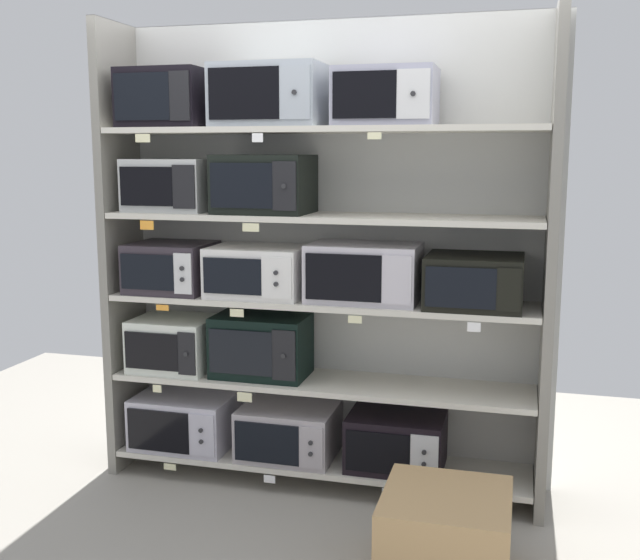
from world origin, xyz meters
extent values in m
cube|color=#B2B2AD|center=(0.00, 0.23, 1.25)|extent=(2.47, 0.04, 2.50)
cube|color=gray|center=(-1.16, 0.00, 1.25)|extent=(0.05, 0.43, 2.50)
cube|color=gray|center=(1.16, 0.00, 1.25)|extent=(0.05, 0.43, 2.50)
cube|color=beige|center=(0.00, 0.00, 0.13)|extent=(2.27, 0.43, 0.03)
cube|color=#B4B1BF|center=(-0.80, 0.00, 0.29)|extent=(0.55, 0.41, 0.29)
cube|color=black|center=(-0.87, -0.21, 0.29)|extent=(0.37, 0.01, 0.23)
cube|color=#B4B1BF|center=(-0.61, -0.21, 0.29)|extent=(0.15, 0.01, 0.23)
cylinder|color=#262628|center=(-0.61, -0.22, 0.25)|extent=(0.02, 0.01, 0.02)
cylinder|color=#262628|center=(-0.61, -0.22, 0.32)|extent=(0.02, 0.01, 0.02)
cube|color=#A49CA1|center=(-0.18, 0.00, 0.28)|extent=(0.52, 0.41, 0.28)
cube|color=black|center=(-0.24, -0.21, 0.28)|extent=(0.36, 0.01, 0.22)
cube|color=#A49CA1|center=(0.01, -0.21, 0.28)|extent=(0.13, 0.01, 0.22)
cylinder|color=#262628|center=(0.01, -0.22, 0.25)|extent=(0.02, 0.01, 0.02)
cylinder|color=#262628|center=(0.01, -0.22, 0.31)|extent=(0.02, 0.01, 0.02)
cube|color=black|center=(0.42, 0.00, 0.29)|extent=(0.51, 0.37, 0.29)
cube|color=black|center=(0.36, -0.19, 0.29)|extent=(0.34, 0.01, 0.22)
cube|color=silver|center=(0.60, -0.19, 0.29)|extent=(0.14, 0.01, 0.23)
cylinder|color=#262628|center=(0.60, -0.20, 0.25)|extent=(0.02, 0.01, 0.02)
cylinder|color=#262628|center=(0.60, -0.20, 0.32)|extent=(0.02, 0.01, 0.02)
cube|color=beige|center=(-0.80, -0.22, 0.09)|extent=(0.07, 0.00, 0.03)
cube|color=white|center=(-0.22, -0.22, 0.08)|extent=(0.06, 0.00, 0.04)
cube|color=white|center=(0.41, -0.22, 0.09)|extent=(0.05, 0.00, 0.04)
cube|color=beige|center=(0.00, 0.00, 0.57)|extent=(2.27, 0.43, 0.03)
cube|color=silver|center=(-0.85, 0.00, 0.74)|extent=(0.44, 0.38, 0.29)
cube|color=black|center=(-0.90, -0.20, 0.74)|extent=(0.32, 0.01, 0.21)
cube|color=black|center=(-0.69, -0.19, 0.74)|extent=(0.10, 0.01, 0.23)
cylinder|color=#262628|center=(-0.69, -0.20, 0.74)|extent=(0.02, 0.01, 0.02)
cube|color=black|center=(-0.33, 0.00, 0.76)|extent=(0.51, 0.32, 0.34)
cube|color=black|center=(-0.39, -0.17, 0.76)|extent=(0.35, 0.01, 0.24)
cube|color=black|center=(-0.15, -0.17, 0.76)|extent=(0.13, 0.01, 0.27)
cylinder|color=#262628|center=(-0.15, -0.18, 0.76)|extent=(0.02, 0.01, 0.02)
cube|color=beige|center=(-0.86, -0.22, 0.53)|extent=(0.05, 0.00, 0.04)
cube|color=beige|center=(-0.35, -0.22, 0.53)|extent=(0.08, 0.00, 0.05)
cube|color=beige|center=(0.00, 0.00, 1.02)|extent=(2.27, 0.43, 0.03)
cube|color=#302931|center=(-0.86, 0.00, 1.17)|extent=(0.44, 0.39, 0.27)
cube|color=black|center=(-0.90, -0.20, 1.17)|extent=(0.31, 0.01, 0.19)
cube|color=silver|center=(-0.70, -0.20, 1.17)|extent=(0.10, 0.01, 0.22)
cylinder|color=#262628|center=(-0.70, -0.21, 1.14)|extent=(0.02, 0.01, 0.02)
cylinder|color=#262628|center=(-0.70, -0.21, 1.20)|extent=(0.02, 0.01, 0.02)
cube|color=silver|center=(-0.34, 0.00, 1.17)|extent=(0.51, 0.39, 0.27)
cube|color=black|center=(-0.42, -0.20, 1.17)|extent=(0.32, 0.01, 0.19)
cube|color=silver|center=(-0.18, -0.20, 1.17)|extent=(0.16, 0.01, 0.21)
cylinder|color=#262628|center=(-0.18, -0.21, 1.14)|extent=(0.02, 0.01, 0.02)
cylinder|color=#262628|center=(-0.18, -0.21, 1.20)|extent=(0.02, 0.01, 0.02)
cube|color=#BFB9C3|center=(0.24, 0.00, 1.19)|extent=(0.57, 0.37, 0.30)
cube|color=black|center=(0.17, -0.19, 1.19)|extent=(0.39, 0.01, 0.24)
cube|color=#BFB9C3|center=(0.44, -0.19, 1.19)|extent=(0.15, 0.01, 0.24)
cube|color=black|center=(0.80, 0.00, 1.17)|extent=(0.48, 0.42, 0.26)
cube|color=black|center=(0.75, -0.22, 1.17)|extent=(0.34, 0.01, 0.20)
cube|color=black|center=(0.98, -0.21, 1.17)|extent=(0.11, 0.01, 0.21)
cube|color=orange|center=(-0.81, -0.22, 0.99)|extent=(0.07, 0.00, 0.03)
cube|color=beige|center=(-0.39, -0.22, 0.98)|extent=(0.08, 0.00, 0.04)
cube|color=beige|center=(0.24, -0.22, 0.98)|extent=(0.07, 0.00, 0.04)
cube|color=white|center=(0.82, -0.22, 0.98)|extent=(0.06, 0.00, 0.05)
cube|color=beige|center=(0.00, 0.00, 1.47)|extent=(2.27, 0.43, 0.03)
cube|color=#B9BCBA|center=(-0.85, 0.00, 1.63)|extent=(0.45, 0.33, 0.28)
cube|color=black|center=(-0.90, -0.17, 1.63)|extent=(0.30, 0.01, 0.21)
cube|color=black|center=(-0.69, -0.17, 1.63)|extent=(0.12, 0.01, 0.23)
cube|color=black|center=(-0.30, 0.00, 1.64)|extent=(0.49, 0.38, 0.31)
cube|color=black|center=(-0.36, -0.20, 1.64)|extent=(0.33, 0.01, 0.23)
cube|color=black|center=(-0.13, -0.19, 1.64)|extent=(0.12, 0.01, 0.25)
cylinder|color=#262628|center=(-0.13, -0.20, 1.64)|extent=(0.02, 0.01, 0.02)
cube|color=orange|center=(-0.89, -0.22, 1.43)|extent=(0.08, 0.00, 0.05)
cube|color=beige|center=(-0.31, -0.22, 1.43)|extent=(0.09, 0.00, 0.04)
cube|color=beige|center=(0.00, 0.00, 1.92)|extent=(2.27, 0.43, 0.03)
cube|color=black|center=(-0.85, 0.00, 2.09)|extent=(0.45, 0.38, 0.31)
cube|color=black|center=(-0.90, -0.20, 2.09)|extent=(0.31, 0.01, 0.24)
cube|color=black|center=(-0.69, -0.19, 2.09)|extent=(0.11, 0.01, 0.25)
cube|color=#9BA4AE|center=(-0.27, 0.00, 2.09)|extent=(0.56, 0.38, 0.32)
cube|color=black|center=(-0.34, -0.20, 2.09)|extent=(0.37, 0.01, 0.25)
cube|color=#9BA4AE|center=(-0.08, -0.20, 2.09)|extent=(0.16, 0.01, 0.26)
cylinder|color=#262628|center=(-0.08, -0.21, 2.09)|extent=(0.02, 0.01, 0.02)
cube|color=#9999AD|center=(0.34, 0.00, 2.08)|extent=(0.50, 0.33, 0.29)
cube|color=black|center=(0.27, -0.17, 2.08)|extent=(0.31, 0.01, 0.22)
cube|color=silver|center=(0.50, -0.17, 2.08)|extent=(0.16, 0.01, 0.23)
cylinder|color=#262628|center=(0.50, -0.18, 2.08)|extent=(0.02, 0.01, 0.02)
cube|color=beige|center=(-0.89, -0.22, 1.88)|extent=(0.08, 0.00, 0.04)
cube|color=white|center=(-0.26, -0.22, 1.88)|extent=(0.06, 0.00, 0.04)
cube|color=beige|center=(0.33, -0.22, 1.88)|extent=(0.07, 0.00, 0.03)
cube|color=tan|center=(0.77, -0.78, 0.19)|extent=(0.54, 0.54, 0.38)
camera|label=1|loc=(1.03, -3.83, 1.81)|focal=42.58mm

